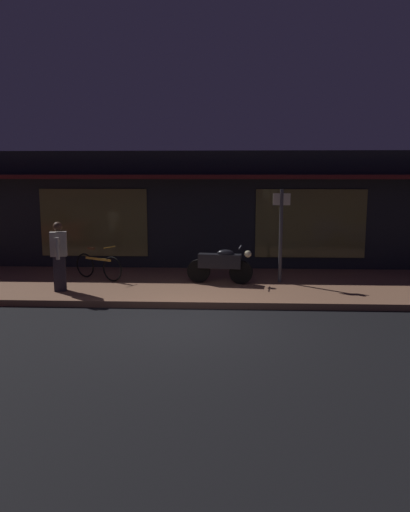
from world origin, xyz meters
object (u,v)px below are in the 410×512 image
at_px(bicycle_parked, 98,266).
at_px(sign_post, 281,230).
at_px(motorcycle, 221,264).
at_px(person_photographer, 59,255).

relative_size(bicycle_parked, sign_post, 0.61).
height_order(motorcycle, bicycle_parked, motorcycle).
bearing_deg(sign_post, motorcycle, -172.31).
relative_size(person_photographer, sign_post, 0.70).
distance_m(bicycle_parked, sign_post, 4.91).
bearing_deg(person_photographer, motorcycle, 14.90).
bearing_deg(bicycle_parked, person_photographer, -113.27).
xyz_separation_m(bicycle_parked, sign_post, (4.81, -0.12, 1.00)).
bearing_deg(motorcycle, sign_post, 7.69).
relative_size(motorcycle, sign_post, 0.71).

